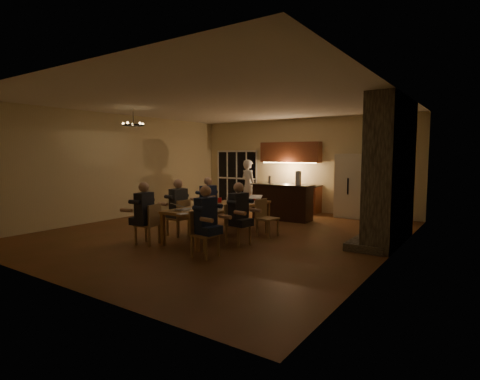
% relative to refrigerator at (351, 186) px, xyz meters
% --- Properties ---
extents(floor, '(9.00, 9.00, 0.00)m').
position_rel_refrigerator_xyz_m(floor, '(-1.90, -4.15, -1.00)').
color(floor, brown).
rests_on(floor, ground).
extents(back_wall, '(8.00, 0.04, 3.20)m').
position_rel_refrigerator_xyz_m(back_wall, '(-1.90, 0.37, 0.60)').
color(back_wall, '#CABC8F').
rests_on(back_wall, ground).
extents(left_wall, '(0.04, 9.00, 3.20)m').
position_rel_refrigerator_xyz_m(left_wall, '(-5.92, -4.15, 0.60)').
color(left_wall, '#CABC8F').
rests_on(left_wall, ground).
extents(right_wall, '(0.04, 9.00, 3.20)m').
position_rel_refrigerator_xyz_m(right_wall, '(2.12, -4.15, 0.60)').
color(right_wall, '#CABC8F').
rests_on(right_wall, ground).
extents(ceiling, '(8.00, 9.00, 0.04)m').
position_rel_refrigerator_xyz_m(ceiling, '(-1.90, -4.15, 2.22)').
color(ceiling, white).
rests_on(ceiling, back_wall).
extents(french_doors, '(1.86, 0.08, 2.10)m').
position_rel_refrigerator_xyz_m(french_doors, '(-4.60, 0.32, 0.05)').
color(french_doors, black).
rests_on(french_doors, ground).
extents(fireplace, '(0.58, 2.50, 3.20)m').
position_rel_refrigerator_xyz_m(fireplace, '(1.80, -2.95, 0.60)').
color(fireplace, '#756D5C').
rests_on(fireplace, ground).
extents(kitchenette, '(2.24, 0.68, 2.40)m').
position_rel_refrigerator_xyz_m(kitchenette, '(-2.20, 0.05, 0.20)').
color(kitchenette, brown).
rests_on(kitchenette, ground).
extents(refrigerator, '(0.90, 0.68, 2.00)m').
position_rel_refrigerator_xyz_m(refrigerator, '(0.00, 0.00, 0.00)').
color(refrigerator, '#F1E9C9').
rests_on(refrigerator, ground).
extents(dining_table, '(1.10, 2.98, 0.75)m').
position_rel_refrigerator_xyz_m(dining_table, '(-1.71, -4.54, -0.62)').
color(dining_table, '#B97B4A').
rests_on(dining_table, ground).
extents(bar_island, '(1.87, 0.74, 1.08)m').
position_rel_refrigerator_xyz_m(bar_island, '(-1.58, -1.64, -0.46)').
color(bar_island, black).
rests_on(bar_island, ground).
extents(chair_left_near, '(0.52, 0.52, 0.89)m').
position_rel_refrigerator_xyz_m(chair_left_near, '(-2.57, -6.08, -0.55)').
color(chair_left_near, tan).
rests_on(chair_left_near, ground).
extents(chair_left_mid, '(0.46, 0.46, 0.89)m').
position_rel_refrigerator_xyz_m(chair_left_mid, '(-2.59, -5.10, -0.55)').
color(chair_left_mid, tan).
rests_on(chair_left_mid, ground).
extents(chair_left_far, '(0.44, 0.44, 0.89)m').
position_rel_refrigerator_xyz_m(chair_left_far, '(-2.64, -3.95, -0.55)').
color(chair_left_far, tan).
rests_on(chair_left_far, ground).
extents(chair_right_near, '(0.46, 0.46, 0.89)m').
position_rel_refrigerator_xyz_m(chair_right_near, '(-0.86, -6.17, -0.55)').
color(chair_right_near, tan).
rests_on(chair_right_near, ground).
extents(chair_right_mid, '(0.51, 0.51, 0.89)m').
position_rel_refrigerator_xyz_m(chair_right_mid, '(-0.87, -5.02, -0.55)').
color(chair_right_mid, tan).
rests_on(chair_right_mid, ground).
extents(chair_right_far, '(0.49, 0.49, 0.89)m').
position_rel_refrigerator_xyz_m(chair_right_far, '(-0.79, -3.90, -0.55)').
color(chair_right_far, tan).
rests_on(chair_right_far, ground).
extents(person_left_near, '(0.70, 0.70, 1.38)m').
position_rel_refrigerator_xyz_m(person_left_near, '(-2.56, -6.18, -0.31)').
color(person_left_near, '#252730').
rests_on(person_left_near, ground).
extents(person_right_near, '(0.68, 0.68, 1.38)m').
position_rel_refrigerator_xyz_m(person_right_near, '(-0.87, -6.13, -0.31)').
color(person_right_near, '#1D2849').
rests_on(person_right_near, ground).
extents(person_left_mid, '(0.64, 0.64, 1.38)m').
position_rel_refrigerator_xyz_m(person_left_mid, '(-2.58, -5.09, -0.31)').
color(person_left_mid, '#32373B').
rests_on(person_left_mid, ground).
extents(person_right_mid, '(0.70, 0.70, 1.38)m').
position_rel_refrigerator_xyz_m(person_right_mid, '(-0.82, -5.09, -0.31)').
color(person_right_mid, '#252730').
rests_on(person_right_mid, ground).
extents(person_left_far, '(0.70, 0.70, 1.38)m').
position_rel_refrigerator_xyz_m(person_left_far, '(-2.56, -3.97, -0.31)').
color(person_left_far, '#1D2849').
rests_on(person_left_far, ground).
extents(standing_person, '(0.76, 0.62, 1.80)m').
position_rel_refrigerator_xyz_m(standing_person, '(-3.31, -0.85, -0.10)').
color(standing_person, white).
rests_on(standing_person, ground).
extents(chandelier, '(0.56, 0.56, 0.03)m').
position_rel_refrigerator_xyz_m(chandelier, '(-4.32, -4.93, 1.75)').
color(chandelier, black).
rests_on(chandelier, ceiling).
extents(laptop_a, '(0.39, 0.36, 0.23)m').
position_rel_refrigerator_xyz_m(laptop_a, '(-1.95, -5.63, -0.14)').
color(laptop_a, silver).
rests_on(laptop_a, dining_table).
extents(laptop_b, '(0.42, 0.41, 0.23)m').
position_rel_refrigerator_xyz_m(laptop_b, '(-1.43, -5.39, -0.14)').
color(laptop_b, silver).
rests_on(laptop_b, dining_table).
extents(laptop_c, '(0.36, 0.33, 0.23)m').
position_rel_refrigerator_xyz_m(laptop_c, '(-1.97, -4.50, -0.14)').
color(laptop_c, silver).
rests_on(laptop_c, dining_table).
extents(laptop_d, '(0.42, 0.40, 0.23)m').
position_rel_refrigerator_xyz_m(laptop_d, '(-1.46, -4.54, -0.14)').
color(laptop_d, silver).
rests_on(laptop_d, dining_table).
extents(laptop_e, '(0.39, 0.37, 0.23)m').
position_rel_refrigerator_xyz_m(laptop_e, '(-1.93, -3.42, -0.14)').
color(laptop_e, silver).
rests_on(laptop_e, dining_table).
extents(laptop_f, '(0.39, 0.36, 0.23)m').
position_rel_refrigerator_xyz_m(laptop_f, '(-1.40, -3.51, -0.14)').
color(laptop_f, silver).
rests_on(laptop_f, dining_table).
extents(mug_front, '(0.07, 0.07, 0.10)m').
position_rel_refrigerator_xyz_m(mug_front, '(-1.80, -5.07, -0.20)').
color(mug_front, silver).
rests_on(mug_front, dining_table).
extents(mug_mid, '(0.08, 0.08, 0.10)m').
position_rel_refrigerator_xyz_m(mug_mid, '(-1.58, -3.97, -0.20)').
color(mug_mid, silver).
rests_on(mug_mid, dining_table).
extents(mug_back, '(0.08, 0.08, 0.10)m').
position_rel_refrigerator_xyz_m(mug_back, '(-2.06, -3.77, -0.20)').
color(mug_back, silver).
rests_on(mug_back, dining_table).
extents(redcup_near, '(0.08, 0.08, 0.12)m').
position_rel_refrigerator_xyz_m(redcup_near, '(-1.33, -5.89, -0.19)').
color(redcup_near, '#B00B12').
rests_on(redcup_near, dining_table).
extents(redcup_mid, '(0.10, 0.10, 0.12)m').
position_rel_refrigerator_xyz_m(redcup_mid, '(-2.08, -4.11, -0.19)').
color(redcup_mid, '#B00B12').
rests_on(redcup_mid, dining_table).
extents(redcup_far, '(0.09, 0.09, 0.12)m').
position_rel_refrigerator_xyz_m(redcup_far, '(-1.60, -3.21, -0.19)').
color(redcup_far, '#B00B12').
rests_on(redcup_far, dining_table).
extents(can_silver, '(0.07, 0.07, 0.12)m').
position_rel_refrigerator_xyz_m(can_silver, '(-1.67, -5.21, -0.19)').
color(can_silver, '#B2B2B7').
rests_on(can_silver, dining_table).
extents(can_cola, '(0.06, 0.06, 0.12)m').
position_rel_refrigerator_xyz_m(can_cola, '(-1.88, -3.15, -0.19)').
color(can_cola, '#3F0F0C').
rests_on(can_cola, dining_table).
extents(plate_near, '(0.23, 0.23, 0.02)m').
position_rel_refrigerator_xyz_m(plate_near, '(-1.37, -5.13, -0.24)').
color(plate_near, silver).
rests_on(plate_near, dining_table).
extents(plate_left, '(0.22, 0.22, 0.02)m').
position_rel_refrigerator_xyz_m(plate_left, '(-1.96, -5.44, -0.24)').
color(plate_left, silver).
rests_on(plate_left, dining_table).
extents(plate_far, '(0.26, 0.26, 0.02)m').
position_rel_refrigerator_xyz_m(plate_far, '(-1.34, -3.82, -0.24)').
color(plate_far, silver).
rests_on(plate_far, dining_table).
extents(notepad, '(0.20, 0.25, 0.01)m').
position_rel_refrigerator_xyz_m(notepad, '(-1.55, -6.04, -0.24)').
color(notepad, white).
rests_on(notepad, dining_table).
extents(bar_bottle, '(0.08, 0.08, 0.24)m').
position_rel_refrigerator_xyz_m(bar_bottle, '(-2.04, -1.61, 0.20)').
color(bar_bottle, '#99999E').
rests_on(bar_bottle, bar_island).
extents(bar_blender, '(0.14, 0.14, 0.41)m').
position_rel_refrigerator_xyz_m(bar_blender, '(-1.06, -1.63, 0.29)').
color(bar_blender, silver).
rests_on(bar_blender, bar_island).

